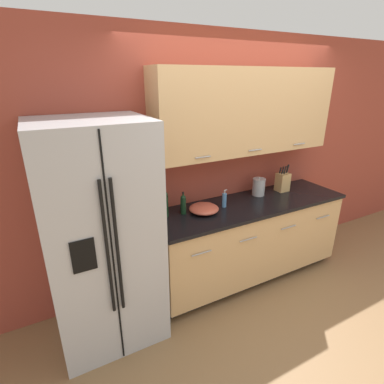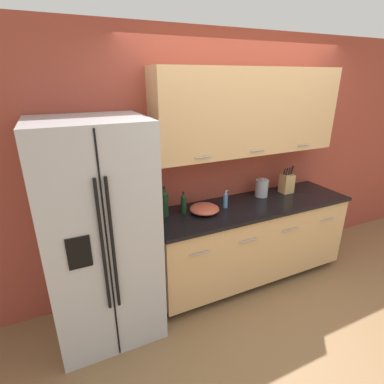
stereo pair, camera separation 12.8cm
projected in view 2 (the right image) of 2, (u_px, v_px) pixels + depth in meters
name	position (u px, v px, depth m)	size (l,w,h in m)	color
ground_plane	(287.00, 314.00, 2.92)	(14.00, 14.00, 0.00)	olive
wall_back	(240.00, 147.00, 3.21)	(10.00, 0.39, 2.60)	#993D2D
counter_unit	(250.00, 241.00, 3.33)	(2.20, 0.64, 0.91)	black
refrigerator	(100.00, 235.00, 2.47)	(0.85, 0.77, 1.89)	#B2B2B5
knife_block	(287.00, 183.00, 3.44)	(0.15, 0.12, 0.31)	tan
wine_bottle	(164.00, 203.00, 2.84)	(0.08, 0.08, 0.30)	black
soap_dispenser	(225.00, 201.00, 3.05)	(0.05, 0.05, 0.19)	#4C7FB2
oil_bottle	(184.00, 204.00, 2.90)	(0.06, 0.06, 0.23)	black
steel_canister	(262.00, 188.00, 3.33)	(0.14, 0.14, 0.21)	#A3A3A5
mixing_bowl	(204.00, 209.00, 2.95)	(0.29, 0.29, 0.08)	#B24C38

